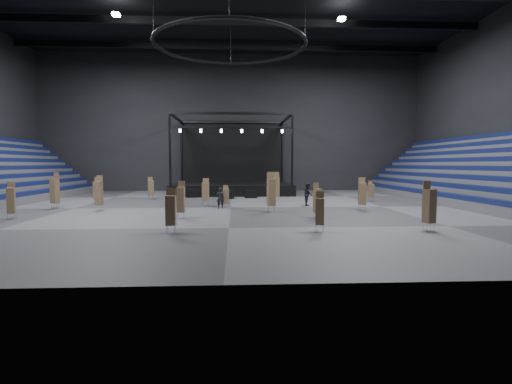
{
  "coord_description": "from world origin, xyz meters",
  "views": [
    {
      "loc": [
        0.34,
        -32.47,
        3.53
      ],
      "look_at": [
        1.96,
        -2.0,
        1.4
      ],
      "focal_mm": 28.0,
      "sensor_mm": 36.0,
      "label": 1
    }
  ],
  "objects_px": {
    "flight_case_mid": "(227,194)",
    "chair_stack_3": "(362,193)",
    "stage": "(232,181)",
    "man_center": "(220,198)",
    "chair_stack_8": "(317,200)",
    "chair_stack_6": "(371,190)",
    "chair_stack_0": "(277,186)",
    "chair_stack_4": "(11,200)",
    "chair_stack_5": "(429,205)",
    "chair_stack_11": "(320,211)",
    "flight_case_left": "(193,193)",
    "chair_stack_15": "(96,190)",
    "chair_stack_7": "(171,210)",
    "chair_stack_9": "(99,193)",
    "chair_stack_13": "(181,199)",
    "chair_stack_12": "(271,192)",
    "crew_member": "(308,194)",
    "chair_stack_10": "(206,191)",
    "chair_stack_2": "(55,190)",
    "chair_stack_14": "(226,196)",
    "flight_case_right": "(251,194)",
    "chair_stack_1": "(151,187)"
  },
  "relations": [
    {
      "from": "flight_case_mid",
      "to": "chair_stack_3",
      "type": "bearing_deg",
      "value": -46.13
    },
    {
      "from": "stage",
      "to": "man_center",
      "type": "distance_m",
      "value": 16.91
    },
    {
      "from": "chair_stack_8",
      "to": "chair_stack_6",
      "type": "bearing_deg",
      "value": 32.42
    },
    {
      "from": "chair_stack_0",
      "to": "chair_stack_4",
      "type": "height_order",
      "value": "chair_stack_0"
    },
    {
      "from": "chair_stack_5",
      "to": "chair_stack_11",
      "type": "height_order",
      "value": "chair_stack_5"
    },
    {
      "from": "flight_case_left",
      "to": "chair_stack_4",
      "type": "relative_size",
      "value": 0.56
    },
    {
      "from": "chair_stack_15",
      "to": "man_center",
      "type": "relative_size",
      "value": 1.4
    },
    {
      "from": "chair_stack_11",
      "to": "man_center",
      "type": "bearing_deg",
      "value": 127.72
    },
    {
      "from": "chair_stack_0",
      "to": "chair_stack_5",
      "type": "relative_size",
      "value": 1.05
    },
    {
      "from": "chair_stack_7",
      "to": "chair_stack_9",
      "type": "height_order",
      "value": "chair_stack_9"
    },
    {
      "from": "chair_stack_13",
      "to": "chair_stack_9",
      "type": "bearing_deg",
      "value": 150.48
    },
    {
      "from": "chair_stack_12",
      "to": "chair_stack_13",
      "type": "relative_size",
      "value": 1.21
    },
    {
      "from": "chair_stack_6",
      "to": "chair_stack_15",
      "type": "relative_size",
      "value": 0.83
    },
    {
      "from": "chair_stack_0",
      "to": "chair_stack_4",
      "type": "distance_m",
      "value": 21.33
    },
    {
      "from": "chair_stack_6",
      "to": "chair_stack_12",
      "type": "distance_m",
      "value": 13.0
    },
    {
      "from": "crew_member",
      "to": "chair_stack_11",
      "type": "bearing_deg",
      "value": -178.97
    },
    {
      "from": "flight_case_left",
      "to": "chair_stack_10",
      "type": "height_order",
      "value": "chair_stack_10"
    },
    {
      "from": "chair_stack_2",
      "to": "chair_stack_15",
      "type": "height_order",
      "value": "chair_stack_2"
    },
    {
      "from": "chair_stack_11",
      "to": "chair_stack_14",
      "type": "bearing_deg",
      "value": 125.22
    },
    {
      "from": "chair_stack_9",
      "to": "chair_stack_13",
      "type": "distance_m",
      "value": 8.44
    },
    {
      "from": "chair_stack_7",
      "to": "chair_stack_8",
      "type": "xyz_separation_m",
      "value": [
        8.69,
        5.3,
        -0.03
      ]
    },
    {
      "from": "flight_case_right",
      "to": "chair_stack_8",
      "type": "bearing_deg",
      "value": -76.62
    },
    {
      "from": "chair_stack_0",
      "to": "chair_stack_10",
      "type": "distance_m",
      "value": 7.28
    },
    {
      "from": "chair_stack_10",
      "to": "crew_member",
      "type": "xyz_separation_m",
      "value": [
        8.74,
        -0.18,
        -0.29
      ]
    },
    {
      "from": "flight_case_right",
      "to": "chair_stack_14",
      "type": "distance_m",
      "value": 9.63
    },
    {
      "from": "chair_stack_6",
      "to": "crew_member",
      "type": "relative_size",
      "value": 1.02
    },
    {
      "from": "chair_stack_8",
      "to": "chair_stack_9",
      "type": "relative_size",
      "value": 0.86
    },
    {
      "from": "chair_stack_10",
      "to": "flight_case_right",
      "type": "bearing_deg",
      "value": 68.16
    },
    {
      "from": "stage",
      "to": "chair_stack_7",
      "type": "bearing_deg",
      "value": -95.94
    },
    {
      "from": "chair_stack_8",
      "to": "chair_stack_13",
      "type": "relative_size",
      "value": 0.94
    },
    {
      "from": "flight_case_left",
      "to": "chair_stack_12",
      "type": "height_order",
      "value": "chair_stack_12"
    },
    {
      "from": "chair_stack_6",
      "to": "chair_stack_7",
      "type": "relative_size",
      "value": 0.85
    },
    {
      "from": "chair_stack_10",
      "to": "chair_stack_6",
      "type": "bearing_deg",
      "value": 19.05
    },
    {
      "from": "chair_stack_15",
      "to": "crew_member",
      "type": "xyz_separation_m",
      "value": [
        18.83,
        -3.16,
        -0.25
      ]
    },
    {
      "from": "chair_stack_6",
      "to": "chair_stack_13",
      "type": "bearing_deg",
      "value": -155.8
    },
    {
      "from": "stage",
      "to": "chair_stack_11",
      "type": "distance_m",
      "value": 28.63
    },
    {
      "from": "flight_case_left",
      "to": "chair_stack_11",
      "type": "height_order",
      "value": "chair_stack_11"
    },
    {
      "from": "chair_stack_12",
      "to": "flight_case_right",
      "type": "bearing_deg",
      "value": 79.87
    },
    {
      "from": "chair_stack_0",
      "to": "chair_stack_3",
      "type": "xyz_separation_m",
      "value": [
        5.82,
        -7.34,
        -0.12
      ]
    },
    {
      "from": "chair_stack_7",
      "to": "chair_stack_15",
      "type": "height_order",
      "value": "chair_stack_15"
    },
    {
      "from": "chair_stack_5",
      "to": "chair_stack_3",
      "type": "bearing_deg",
      "value": 72.98
    },
    {
      "from": "chair_stack_5",
      "to": "chair_stack_8",
      "type": "bearing_deg",
      "value": 112.27
    },
    {
      "from": "chair_stack_8",
      "to": "chair_stack_11",
      "type": "height_order",
      "value": "chair_stack_8"
    },
    {
      "from": "chair_stack_6",
      "to": "chair_stack_8",
      "type": "xyz_separation_m",
      "value": [
        -7.53,
        -11.44,
        0.14
      ]
    },
    {
      "from": "chair_stack_4",
      "to": "chair_stack_12",
      "type": "relative_size",
      "value": 0.82
    },
    {
      "from": "flight_case_left",
      "to": "chair_stack_13",
      "type": "xyz_separation_m",
      "value": [
        0.9,
        -16.5,
        0.81
      ]
    },
    {
      "from": "chair_stack_1",
      "to": "crew_member",
      "type": "bearing_deg",
      "value": -49.04
    },
    {
      "from": "chair_stack_9",
      "to": "chair_stack_14",
      "type": "height_order",
      "value": "chair_stack_9"
    },
    {
      "from": "chair_stack_4",
      "to": "chair_stack_6",
      "type": "height_order",
      "value": "chair_stack_4"
    },
    {
      "from": "chair_stack_2",
      "to": "chair_stack_3",
      "type": "bearing_deg",
      "value": 15.7
    }
  ]
}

